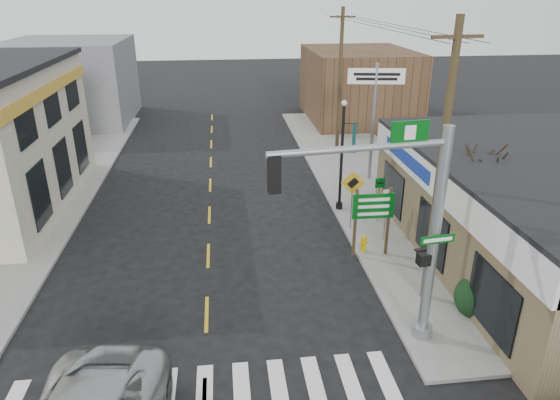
{
  "coord_description": "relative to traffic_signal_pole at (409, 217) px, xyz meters",
  "views": [
    {
      "loc": [
        0.8,
        -10.04,
        9.99
      ],
      "look_at": [
        2.81,
        6.85,
        2.8
      ],
      "focal_mm": 32.0,
      "sensor_mm": 36.0,
      "label": 1
    }
  ],
  "objects": [
    {
      "name": "bldg_distant_left",
      "position": [
        -16.83,
        30.04,
        -0.98
      ],
      "size": [
        9.0,
        10.0,
        6.4
      ],
      "primitive_type": "cube",
      "color": "slate",
      "rests_on": "ground"
    },
    {
      "name": "shrub_front",
      "position": [
        3.02,
        0.96,
        -3.51
      ],
      "size": [
        1.45,
        1.45,
        1.09
      ],
      "primitive_type": "ellipsoid",
      "color": "#183D1E",
      "rests_on": "sidewalk_right"
    },
    {
      "name": "sidewalk_left",
      "position": [
        -14.83,
        11.04,
        -4.12
      ],
      "size": [
        6.0,
        38.0,
        0.13
      ],
      "primitive_type": "cube",
      "color": "slate",
      "rests_on": "ground"
    },
    {
      "name": "bare_tree",
      "position": [
        4.67,
        4.67,
        0.17
      ],
      "size": [
        2.68,
        2.68,
        5.36
      ],
      "rotation": [
        0.0,
        0.0,
        0.41
      ],
      "color": "black",
      "rests_on": "sidewalk_right"
    },
    {
      "name": "ped_crossing_sign",
      "position": [
        0.47,
        7.56,
        -2.2
      ],
      "size": [
        1.05,
        0.07,
        2.7
      ],
      "rotation": [
        0.0,
        0.0,
        -0.19
      ],
      "color": "gray",
      "rests_on": "sidewalk_right"
    },
    {
      "name": "utility_pole_near",
      "position": [
        1.67,
        1.99,
        0.69
      ],
      "size": [
        1.61,
        0.24,
        9.24
      ],
      "rotation": [
        0.0,
        0.0,
        0.1
      ],
      "color": "#4B2A1F",
      "rests_on": "sidewalk_right"
    },
    {
      "name": "sidewalk_right",
      "position": [
        3.17,
        11.04,
        -4.12
      ],
      "size": [
        6.0,
        38.0,
        0.13
      ],
      "primitive_type": "cube",
      "color": "slate",
      "rests_on": "ground"
    },
    {
      "name": "fire_hydrant",
      "position": [
        0.47,
        5.4,
        -3.65
      ],
      "size": [
        0.23,
        0.23,
        0.73
      ],
      "rotation": [
        0.0,
        0.0,
        -0.4
      ],
      "color": "#C19A05",
      "rests_on": "sidewalk_right"
    },
    {
      "name": "traffic_signal_pole",
      "position": [
        0.0,
        0.0,
        0.0
      ],
      "size": [
        5.38,
        0.39,
        6.82
      ],
      "rotation": [
        0.0,
        0.0,
        0.12
      ],
      "color": "gray",
      "rests_on": "sidewalk_right"
    },
    {
      "name": "center_line",
      "position": [
        -5.83,
        6.04,
        -4.18
      ],
      "size": [
        0.12,
        56.0,
        0.01
      ],
      "primitive_type": "cube",
      "color": "gold",
      "rests_on": "ground"
    },
    {
      "name": "bldg_distant_right",
      "position": [
        6.17,
        28.04,
        -1.38
      ],
      "size": [
        8.0,
        10.0,
        5.6
      ],
      "primitive_type": "cube",
      "color": "brown",
      "rests_on": "ground"
    },
    {
      "name": "crosswalk",
      "position": [
        -5.83,
        -1.56,
        -4.18
      ],
      "size": [
        11.0,
        2.2,
        0.01
      ],
      "primitive_type": "cube",
      "color": "silver",
      "rests_on": "ground"
    },
    {
      "name": "lamp_post",
      "position": [
        0.53,
        9.78,
        -0.97
      ],
      "size": [
        0.69,
        0.54,
        5.3
      ],
      "rotation": [
        0.0,
        0.0,
        -0.11
      ],
      "color": "black",
      "rests_on": "sidewalk_right"
    },
    {
      "name": "shrub_back",
      "position": [
        3.78,
        4.39,
        -3.68
      ],
      "size": [
        1.0,
        1.0,
        0.75
      ],
      "primitive_type": "ellipsoid",
      "color": "black",
      "rests_on": "sidewalk_right"
    },
    {
      "name": "dance_center_sign",
      "position": [
        3.13,
        13.78,
        0.77
      ],
      "size": [
        2.99,
        0.19,
        6.35
      ],
      "rotation": [
        0.0,
        0.0,
        -0.15
      ],
      "color": "gray",
      "rests_on": "sidewalk_right"
    },
    {
      "name": "guide_sign",
      "position": [
        0.63,
        5.09,
        -2.2
      ],
      "size": [
        1.64,
        0.14,
        2.87
      ],
      "rotation": [
        0.0,
        0.0,
        -0.01
      ],
      "color": "#44361F",
      "rests_on": "sidewalk_right"
    },
    {
      "name": "utility_pole_far",
      "position": [
        2.44,
        19.0,
        0.54
      ],
      "size": [
        1.56,
        0.23,
        8.95
      ],
      "rotation": [
        0.0,
        0.0,
        -0.08
      ],
      "color": "#3C261F",
      "rests_on": "sidewalk_right"
    }
  ]
}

